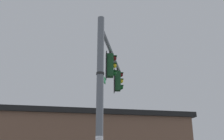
{
  "coord_description": "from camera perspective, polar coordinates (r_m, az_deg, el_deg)",
  "views": [
    {
      "loc": [
        9.42,
        -0.26,
        1.6
      ],
      "look_at": [
        -2.61,
        0.62,
        5.77
      ],
      "focal_mm": 43.92,
      "sensor_mm": 36.0,
      "label": 1
    }
  ],
  "objects": [
    {
      "name": "signal_pole",
      "position": [
        9.61,
        -2.56,
        -7.61
      ],
      "size": [
        0.26,
        0.26,
        7.01
      ],
      "primitive_type": "cylinder",
      "color": "slate",
      "rests_on": "ground"
    },
    {
      "name": "mast_arm",
      "position": [
        13.06,
        0.02,
        3.29
      ],
      "size": [
        5.3,
        1.41,
        0.17
      ],
      "primitive_type": "cylinder",
      "rotation": [
        0.0,
        1.57,
        2.91
      ],
      "color": "slate"
    },
    {
      "name": "traffic_light_nearest_pole",
      "position": [
        12.22,
        -0.33,
        0.94
      ],
      "size": [
        0.54,
        0.49,
        1.31
      ],
      "color": "black"
    },
    {
      "name": "traffic_light_mid_inner",
      "position": [
        14.5,
        1.25,
        -2.29
      ],
      "size": [
        0.54,
        0.49,
        1.31
      ],
      "color": "black"
    },
    {
      "name": "street_name_sign",
      "position": [
        10.16,
        -2.17,
        -1.23
      ],
      "size": [
        1.12,
        0.39,
        0.22
      ],
      "color": "#147238"
    }
  ]
}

